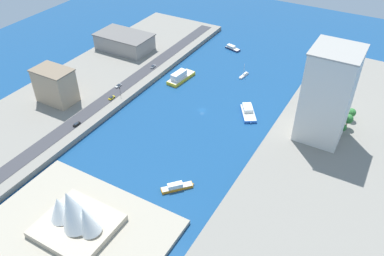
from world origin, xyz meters
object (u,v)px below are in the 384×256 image
taxi_yellow_cab (112,98)px  water_taxi_orange (177,187)px  apartment_midrise_tan (55,85)px  catamaran_blue (248,112)px  ferry_yellow_fast (180,77)px  opera_landmark (74,216)px  hotel_broad_white (328,95)px  van_white (118,86)px  sailboat_small_white (244,75)px  patrol_launch_navy (232,48)px  suv_black (77,124)px  sedan_silver (153,66)px  traffic_light_waterfront (120,90)px  carpark_squat_concrete (125,42)px

taxi_yellow_cab → water_taxi_orange: bearing=149.8°
water_taxi_orange → apartment_midrise_tan: size_ratio=0.58×
catamaran_blue → ferry_yellow_fast: 60.30m
opera_landmark → hotel_broad_white: bearing=-122.2°
van_white → taxi_yellow_cab: bearing=112.0°
apartment_midrise_tan → sailboat_small_white: bearing=-133.4°
patrol_launch_navy → suv_black: (33.14, 143.90, 2.97)m
catamaran_blue → sedan_silver: bearing=-10.8°
traffic_light_waterfront → patrol_launch_navy: bearing=-106.3°
catamaran_blue → water_taxi_orange: 77.35m
van_white → opera_landmark: size_ratio=0.15×
water_taxi_orange → van_white: size_ratio=2.88×
carpark_squat_concrete → opera_landmark: opera_landmark is taller
water_taxi_orange → opera_landmark: size_ratio=0.44×
opera_landmark → traffic_light_waterfront: bearing=-62.3°
ferry_yellow_fast → catamaran_blue: bearing=165.4°
catamaran_blue → patrol_launch_navy: size_ratio=1.44×
suv_black → traffic_light_waterfront: traffic_light_waterfront is taller
ferry_yellow_fast → taxi_yellow_cab: (22.84, 47.79, 1.75)m
patrol_launch_navy → sedan_silver: sedan_silver is taller
hotel_broad_white → traffic_light_waterfront: bearing=10.9°
hotel_broad_white → taxi_yellow_cab: (125.51, 29.15, -25.38)m
patrol_launch_navy → ferry_yellow_fast: ferry_yellow_fast is taller
hotel_broad_white → apartment_midrise_tan: bearing=17.1°
sailboat_small_white → apartment_midrise_tan: size_ratio=0.45×
van_white → traffic_light_waterfront: 12.59m
catamaran_blue → patrol_launch_navy: 91.85m
apartment_midrise_tan → suv_black: apartment_midrise_tan is taller
patrol_launch_navy → carpark_squat_concrete: carpark_squat_concrete is taller
patrol_launch_navy → apartment_midrise_tan: bearing=64.5°
patrol_launch_navy → hotel_broad_white: 126.41m
sailboat_small_white → van_white: size_ratio=2.23×
water_taxi_orange → patrol_launch_navy: water_taxi_orange is taller
sedan_silver → traffic_light_waterfront: traffic_light_waterfront is taller
patrol_launch_navy → traffic_light_waterfront: bearing=73.7°
van_white → taxi_yellow_cab: taxi_yellow_cab is taller
sailboat_small_white → water_taxi_orange: sailboat_small_white is taller
carpark_squat_concrete → apartment_midrise_tan: bearing=96.7°
catamaran_blue → sailboat_small_white: (21.31, -42.38, -0.67)m
suv_black → sailboat_small_white: bearing=-118.9°
opera_landmark → sedan_silver: bearing=-68.8°
carpark_squat_concrete → sedan_silver: (-36.92, 15.18, -5.24)m
carpark_squat_concrete → sedan_silver: 40.26m
water_taxi_orange → apartment_midrise_tan: apartment_midrise_tan is taller
catamaran_blue → carpark_squat_concrete: size_ratio=0.46×
patrol_launch_navy → catamaran_blue: bearing=121.2°
sailboat_small_white → sedan_silver: size_ratio=2.27×
carpark_squat_concrete → catamaran_blue: bearing=165.5°
water_taxi_orange → ferry_yellow_fast: size_ratio=0.55×
apartment_midrise_tan → van_white: 40.81m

